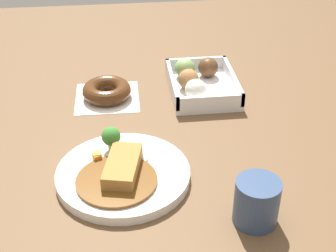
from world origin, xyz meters
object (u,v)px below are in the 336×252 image
(curry_plate, at_px, (122,172))
(coffee_mug, at_px, (257,202))
(chocolate_ring_donut, at_px, (107,91))
(donut_box, at_px, (199,82))

(curry_plate, xyz_separation_m, coffee_mug, (0.13, 0.21, 0.02))
(chocolate_ring_donut, bearing_deg, donut_box, 92.53)
(donut_box, bearing_deg, curry_plate, -31.83)
(curry_plate, height_order, coffee_mug, coffee_mug)
(curry_plate, relative_size, coffee_mug, 3.09)
(curry_plate, height_order, donut_box, curry_plate)
(coffee_mug, bearing_deg, chocolate_ring_donut, -151.49)
(curry_plate, relative_size, donut_box, 1.20)
(curry_plate, xyz_separation_m, chocolate_ring_donut, (-0.29, -0.02, 0.00))
(donut_box, distance_m, chocolate_ring_donut, 0.21)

